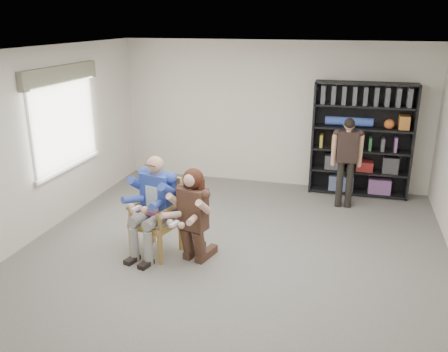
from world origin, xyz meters
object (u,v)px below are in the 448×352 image
(kneeling_woman, at_px, (192,218))
(seated_man, at_px, (155,206))
(bookshelf, at_px, (361,140))
(standing_man, at_px, (346,164))
(armchair, at_px, (155,217))

(kneeling_woman, bearing_deg, seated_man, -176.65)
(seated_man, distance_m, bookshelf, 4.25)
(seated_man, xyz_separation_m, bookshelf, (2.75, 3.22, 0.33))
(seated_man, bearing_deg, standing_man, 59.60)
(armchair, xyz_separation_m, bookshelf, (2.75, 3.22, 0.50))
(armchair, relative_size, kneeling_woman, 0.84)
(bookshelf, distance_m, standing_man, 0.83)
(seated_man, bearing_deg, kneeling_woman, 3.35)
(kneeling_woman, xyz_separation_m, standing_man, (1.93, 2.59, 0.14))
(armchair, bearing_deg, standing_man, 59.60)
(bookshelf, relative_size, standing_man, 1.31)
(kneeling_woman, height_order, standing_man, standing_man)
(bookshelf, height_order, standing_man, bookshelf)
(seated_man, relative_size, standing_man, 0.90)
(armchair, xyz_separation_m, standing_man, (2.51, 2.47, 0.25))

